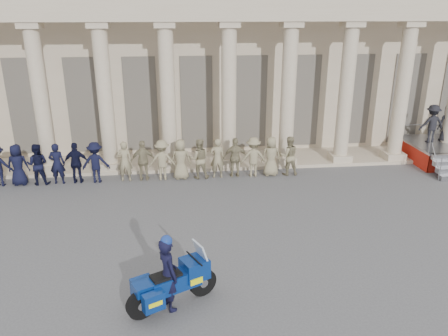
# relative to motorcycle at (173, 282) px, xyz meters

# --- Properties ---
(ground) EXTENTS (90.00, 90.00, 0.00)m
(ground) POSITION_rel_motorcycle_xyz_m (1.14, 1.63, -0.65)
(ground) COLOR #4C4C4F
(ground) RESTS_ON ground
(building) EXTENTS (40.00, 12.50, 9.00)m
(building) POSITION_rel_motorcycle_xyz_m (1.14, 16.38, 3.87)
(building) COLOR tan
(building) RESTS_ON ground
(officer_rank) EXTENTS (19.66, 0.65, 1.71)m
(officer_rank) POSITION_rel_motorcycle_xyz_m (-4.41, 8.43, 0.20)
(officer_rank) COLOR black
(officer_rank) RESTS_ON ground
(motorcycle) EXTENTS (2.17, 1.48, 1.51)m
(motorcycle) POSITION_rel_motorcycle_xyz_m (0.00, 0.00, 0.00)
(motorcycle) COLOR black
(motorcycle) RESTS_ON ground
(rider) EXTENTS (0.70, 0.81, 1.95)m
(rider) POSITION_rel_motorcycle_xyz_m (-0.11, -0.06, 0.31)
(rider) COLOR black
(rider) RESTS_ON ground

